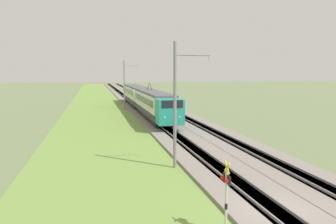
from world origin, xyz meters
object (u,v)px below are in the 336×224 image
(passenger_train, at_px, (143,98))
(catenary_mast_near, at_px, (176,105))
(catenary_mast_mid, at_px, (125,85))
(crossing_signal_near, at_px, (226,191))

(passenger_train, height_order, catenary_mast_near, catenary_mast_near)
(catenary_mast_mid, bearing_deg, crossing_signal_near, 179.68)
(passenger_train, distance_m, catenary_mast_mid, 4.98)
(passenger_train, relative_size, crossing_signal_near, 13.35)
(passenger_train, height_order, catenary_mast_mid, catenary_mast_mid)
(crossing_signal_near, xyz_separation_m, catenary_mast_mid, (45.77, -0.26, 2.57))
(crossing_signal_near, distance_m, catenary_mast_near, 9.67)
(passenger_train, distance_m, catenary_mast_near, 32.93)
(passenger_train, xyz_separation_m, crossing_signal_near, (-42.07, 2.88, -0.51))
(crossing_signal_near, height_order, catenary_mast_mid, catenary_mast_mid)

